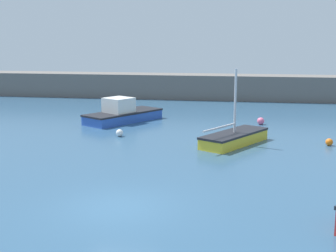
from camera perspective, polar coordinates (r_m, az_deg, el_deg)
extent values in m
cube|color=#2D5170|center=(16.89, -6.04, -10.15)|extent=(120.00, 120.00, 0.20)
cube|color=#66605B|center=(46.31, 4.30, 4.82)|extent=(61.75, 3.35, 2.37)
cube|color=yellow|center=(26.54, 8.08, -1.62)|extent=(3.77, 4.96, 0.57)
cube|color=black|center=(26.47, 8.10, -0.89)|extent=(3.85, 5.06, 0.12)
cylinder|color=silver|center=(26.17, 8.20, 2.93)|extent=(0.13, 0.13, 3.68)
cylinder|color=silver|center=(25.10, 6.31, -0.18)|extent=(1.60, 2.68, 0.10)
cube|color=#2D56B7|center=(33.60, -5.45, 1.06)|extent=(4.91, 6.13, 0.60)
cube|color=black|center=(33.54, -5.46, 1.67)|extent=(5.01, 6.25, 0.12)
cube|color=silver|center=(33.17, -6.03, 2.46)|extent=(2.38, 2.37, 1.15)
sphere|color=#EA668C|center=(32.92, 11.24, 0.60)|extent=(0.49, 0.49, 0.49)
sphere|color=orange|center=(27.46, 19.06, -1.87)|extent=(0.41, 0.41, 0.41)
sphere|color=white|center=(28.54, -5.92, -0.84)|extent=(0.44, 0.44, 0.44)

